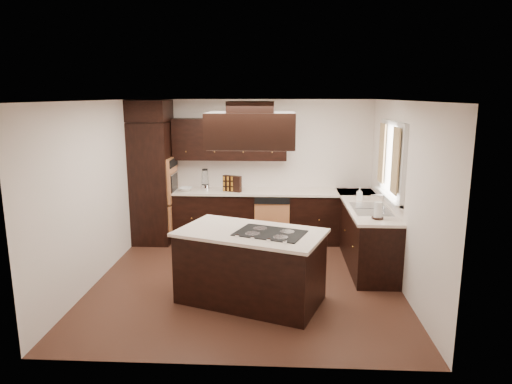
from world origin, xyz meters
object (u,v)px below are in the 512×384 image
(oven_column, at_px, (153,183))
(spice_rack, at_px, (232,184))
(island, at_px, (251,268))
(range_hood, at_px, (251,130))

(oven_column, bearing_deg, spice_rack, -0.03)
(oven_column, bearing_deg, island, -51.50)
(oven_column, relative_size, spice_rack, 6.32)
(oven_column, distance_m, spice_rack, 1.40)
(range_hood, distance_m, spice_rack, 2.55)
(range_hood, height_order, spice_rack, range_hood)
(oven_column, height_order, spice_rack, oven_column)
(range_hood, relative_size, spice_rack, 3.13)
(range_hood, xyz_separation_m, spice_rack, (-0.47, 2.25, -1.10))
(oven_column, distance_m, island, 3.07)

